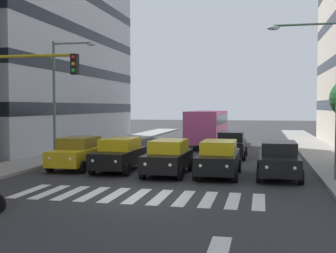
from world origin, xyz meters
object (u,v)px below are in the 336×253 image
car_1 (219,158)px  car_2 (168,157)px  car_row2_0 (231,144)px  car_3 (119,154)px  street_lamp_left (325,82)px  street_lamp_right (61,88)px  car_0 (279,159)px  bus_behind_traffic (208,124)px  car_4 (78,152)px

car_1 → car_2: bearing=1.4°
car_1 → car_row2_0: (-0.06, -7.68, 0.00)m
car_2 → car_3: 2.84m
car_1 → street_lamp_left: 6.00m
car_3 → car_row2_0: size_ratio=1.00×
car_3 → street_lamp_right: 6.54m
car_0 → car_2: size_ratio=1.00×
car_0 → bus_behind_traffic: size_ratio=0.42×
car_2 → bus_behind_traffic: 15.99m
street_lamp_left → bus_behind_traffic: bearing=-66.5°
street_lamp_left → car_3: bearing=-7.3°
car_1 → car_3: bearing=-6.1°
car_4 → car_row2_0: 10.32m
street_lamp_left → street_lamp_right: size_ratio=0.98×
car_1 → bus_behind_traffic: 16.12m
car_3 → car_row2_0: 8.89m
car_3 → car_row2_0: (-5.32, -7.12, 0.00)m
car_row2_0 → car_1: bearing=89.5°
car_4 → street_lamp_left: street_lamp_left is taller
car_0 → car_4: same height
car_1 → car_2: (2.49, 0.06, 0.00)m
street_lamp_left → street_lamp_right: street_lamp_right is taller
car_4 → car_0: bearing=175.6°
car_0 → street_lamp_right: 13.66m
car_4 → street_lamp_left: bearing=172.6°
car_2 → car_row2_0: (-2.55, -7.75, 0.00)m
car_1 → street_lamp_left: (-4.75, 0.72, 3.59)m
car_1 → street_lamp_left: bearing=171.4°
car_1 → car_row2_0: same height
car_0 → bus_behind_traffic: bus_behind_traffic is taller
car_row2_0 → street_lamp_left: 10.27m
car_2 → street_lamp_right: bearing=-24.6°
car_1 → car_4: same height
car_0 → street_lamp_left: 4.15m
car_3 → car_4: bearing=-8.0°
car_4 → bus_behind_traffic: bearing=-109.2°
street_lamp_right → car_1: bearing=161.4°
car_0 → bus_behind_traffic: 16.69m
bus_behind_traffic → car_1: bearing=98.9°
car_0 → car_2: (5.32, 0.17, 0.00)m
street_lamp_right → car_3: bearing=149.2°
street_lamp_left → car_0: bearing=-23.1°
car_1 → car_4: 7.77m
car_1 → bus_behind_traffic: (2.49, -15.89, 0.97)m
car_3 → car_row2_0: bearing=-126.8°
car_2 → car_3: bearing=-12.8°
car_1 → street_lamp_left: street_lamp_left is taller
car_3 → bus_behind_traffic: 15.61m
car_0 → street_lamp_right: (12.75, -3.24, 3.65)m
car_0 → street_lamp_left: street_lamp_left is taller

